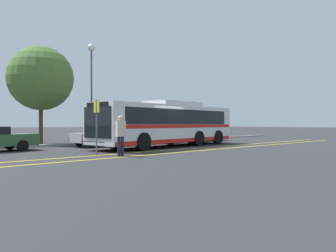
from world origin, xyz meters
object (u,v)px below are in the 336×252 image
Objects in this scene: parked_car_3 at (202,132)px; tree_0 at (41,78)px; bus_stop_sign at (97,120)px; parked_car_1 at (104,136)px; street_lamp at (91,70)px; parked_car_2 at (155,133)px; transit_bus at (168,123)px; pedestrian_0 at (121,133)px.

parked_car_3 is 13.51m from tree_0.
tree_0 reaches higher than bus_stop_sign.
street_lamp reaches higher than parked_car_1.
parked_car_3 is (5.19, -0.11, 0.04)m from parked_car_2.
street_lamp is (-2.08, 6.19, 3.96)m from transit_bus.
parked_car_3 is 0.57× the size of street_lamp.
tree_0 is at bearing 22.08° from parked_car_1.
street_lamp reaches higher than tree_0.
parked_car_3 is (6.83, 3.15, -0.71)m from transit_bus.
bus_stop_sign is 10.65m from tree_0.
bus_stop_sign is 0.35× the size of street_lamp.
pedestrian_0 is (-2.86, -6.19, 0.39)m from parked_car_1.
street_lamp is (-3.71, 2.93, 4.71)m from parked_car_2.
tree_0 reaches higher than parked_car_3.
bus_stop_sign is at bearing -117.59° from street_lamp.
transit_bus is 1.64× the size of tree_0.
street_lamp is 1.04× the size of tree_0.
parked_car_2 is 0.58× the size of tree_0.
parked_car_1 is (-2.99, 2.94, -0.82)m from transit_bus.
parked_car_3 is (9.82, 0.22, 0.11)m from parked_car_1.
bus_stop_sign is at bearing 100.70° from transit_bus.
parked_car_2 is 5.20m from parked_car_3.
transit_bus is 10.12m from tree_0.
pedestrian_0 is at bearing -46.40° from parked_car_2.
parked_car_1 is at bearing -67.77° from tree_0.
pedestrian_0 reaches higher than parked_car_1.
parked_car_1 is 6.83m from pedestrian_0.
bus_stop_sign is 0.37× the size of tree_0.
street_lamp is at bearing -125.76° from parked_car_2.
transit_bus is 2.86× the size of parked_car_1.
pedestrian_0 is 0.71× the size of bus_stop_sign.
parked_car_1 is at bearing 38.77° from transit_bus.
parked_car_3 is 1.60× the size of bus_stop_sign.
transit_bus reaches higher than parked_car_3.
transit_bus is 6.29× the size of pedestrian_0.
parked_car_1 is 0.57× the size of tree_0.
transit_bus is 6.67m from bus_stop_sign.
street_lamp is at bearing -15.82° from parked_car_1.
parked_car_3 is 10.50m from street_lamp.
street_lamp reaches higher than transit_bus.
bus_stop_sign reaches higher than parked_car_3.
parked_car_3 is at bearing -18.86° from street_lamp.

